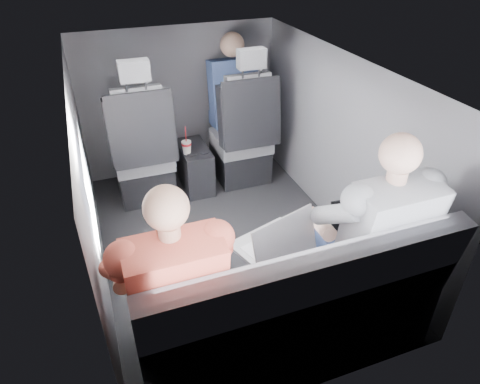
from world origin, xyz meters
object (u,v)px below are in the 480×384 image
object	(u,v)px
front_seat_right	(243,141)
passenger_rear_right	(368,235)
passenger_front_right	(233,94)
laptop_silver	(276,243)
front_seat_left	(143,158)
passenger_rear_left	(172,287)
center_console	(195,167)
laptop_white	(156,266)
rear_bench	(290,316)
soda_cup	(187,147)
laptop_black	(345,216)

from	to	relation	value
front_seat_right	passenger_rear_right	xyz separation A→B (m)	(0.04, -1.81, 0.26)
passenger_front_right	laptop_silver	bearing A→B (deg)	-102.86
front_seat_left	passenger_rear_left	distance (m)	1.83
front_seat_left	passenger_front_right	xyz separation A→B (m)	(0.90, 0.26, 0.36)
center_console	laptop_silver	xyz separation A→B (m)	(0.00, -1.72, 0.44)
front_seat_right	laptop_silver	size ratio (longest dim) A/B	2.71
laptop_white	laptop_silver	bearing A→B (deg)	-4.08
center_console	rear_bench	bearing A→B (deg)	-90.00
passenger_rear_right	center_console	bearing A→B (deg)	104.90
soda_cup	passenger_front_right	world-z (taller)	passenger_front_right
laptop_black	passenger_rear_left	bearing A→B (deg)	-168.27
center_console	laptop_black	bearing A→B (deg)	-72.97
passenger_rear_right	passenger_front_right	bearing A→B (deg)	91.26
passenger_front_right	front_seat_right	bearing A→B (deg)	-89.12
passenger_rear_left	passenger_rear_right	bearing A→B (deg)	-0.03
laptop_white	laptop_silver	xyz separation A→B (m)	(0.64, -0.05, 0.01)
front_seat_right	passenger_rear_left	xyz separation A→B (m)	(-1.04, -1.81, 0.24)
front_seat_right	laptop_silver	bearing A→B (deg)	-104.88
front_seat_right	laptop_black	bearing A→B (deg)	-88.31
front_seat_right	rear_bench	distance (m)	1.96
laptop_black	passenger_rear_right	world-z (taller)	passenger_rear_right
rear_bench	laptop_black	size ratio (longest dim) A/B	5.16
soda_cup	front_seat_left	bearing A→B (deg)	171.66
front_seat_left	laptop_white	xyz separation A→B (m)	(-0.18, -1.63, 0.23)
passenger_rear_left	laptop_silver	bearing A→B (deg)	12.50
passenger_front_right	laptop_black	bearing A→B (deg)	-88.42
center_console	passenger_rear_right	size ratio (longest dim) A/B	0.37
front_seat_right	center_console	bearing A→B (deg)	174.93
front_seat_right	laptop_white	xyz separation A→B (m)	(-1.08, -1.63, 0.23)
soda_cup	laptop_black	size ratio (longest dim) A/B	0.81
center_console	passenger_rear_left	world-z (taller)	passenger_rear_left
soda_cup	laptop_silver	world-z (taller)	laptop_silver
front_seat_right	passenger_rear_right	bearing A→B (deg)	-88.68
center_console	passenger_rear_right	distance (m)	1.97
front_seat_right	center_console	world-z (taller)	front_seat_right
laptop_white	laptop_black	xyz separation A→B (m)	(1.13, 0.05, -0.01)
front_seat_right	laptop_black	xyz separation A→B (m)	(0.05, -1.58, 0.23)
laptop_black	passenger_front_right	xyz separation A→B (m)	(-0.05, 1.84, 0.13)
rear_bench	passenger_rear_right	xyz separation A→B (m)	(0.49, 0.09, 0.35)
front_seat_right	soda_cup	size ratio (longest dim) A/B	5.03
laptop_black	passenger_rear_left	distance (m)	1.11
center_console	passenger_rear_right	world-z (taller)	passenger_rear_right
front_seat_right	laptop_white	world-z (taller)	front_seat_right
soda_cup	laptop_black	world-z (taller)	laptop_black
laptop_white	passenger_rear_left	size ratio (longest dim) A/B	0.32
soda_cup	laptop_black	bearing A→B (deg)	-69.18
laptop_white	laptop_black	size ratio (longest dim) A/B	1.29
front_seat_right	passenger_rear_left	size ratio (longest dim) A/B	1.01
laptop_black	center_console	bearing A→B (deg)	107.03
rear_bench	front_seat_right	bearing A→B (deg)	76.69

